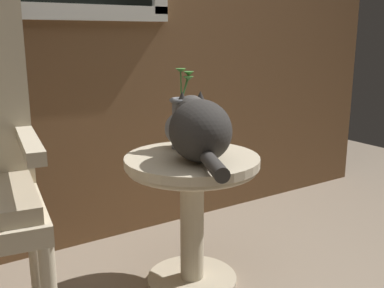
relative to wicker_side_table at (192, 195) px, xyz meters
The scene contains 3 objects.
wicker_side_table is the anchor object (origin of this frame).
cat 0.28m from the wicker_side_table, 92.16° to the right, with size 0.33×0.55×0.24m.
pewter_vase_with_ivy 0.30m from the wicker_side_table, 74.45° to the left, with size 0.14×0.14×0.33m.
Camera 1 is at (-0.65, -1.16, 1.02)m, focal length 42.40 mm.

